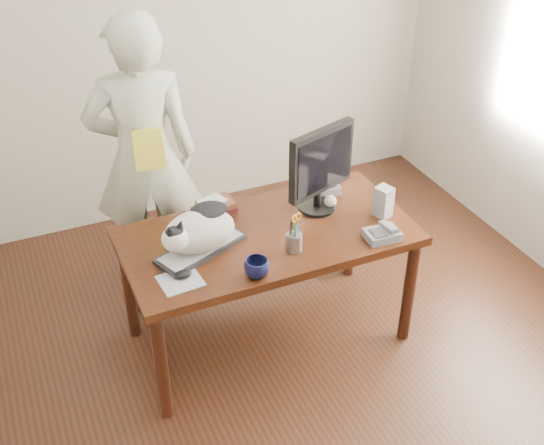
{
  "coord_description": "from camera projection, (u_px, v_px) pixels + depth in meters",
  "views": [
    {
      "loc": [
        -1.22,
        -2.22,
        2.87
      ],
      "look_at": [
        0.0,
        0.55,
        0.85
      ],
      "focal_mm": 45.0,
      "sensor_mm": 36.0,
      "label": 1
    }
  ],
  "objects": [
    {
      "name": "room",
      "position": [
        323.0,
        191.0,
        2.94
      ],
      "size": [
        4.5,
        4.5,
        4.5
      ],
      "color": "black",
      "rests_on": "ground"
    },
    {
      "name": "desk",
      "position": [
        263.0,
        247.0,
        3.87
      ],
      "size": [
        1.6,
        0.8,
        0.75
      ],
      "color": "black",
      "rests_on": "ground"
    },
    {
      "name": "keyboard",
      "position": [
        201.0,
        249.0,
        3.58
      ],
      "size": [
        0.53,
        0.36,
        0.03
      ],
      "rotation": [
        0.0,
        0.0,
        0.39
      ],
      "color": "black",
      "rests_on": "desk"
    },
    {
      "name": "cat",
      "position": [
        198.0,
        230.0,
        3.5
      ],
      "size": [
        0.47,
        0.36,
        0.28
      ],
      "rotation": [
        0.0,
        0.0,
        0.39
      ],
      "color": "white",
      "rests_on": "keyboard"
    },
    {
      "name": "monitor",
      "position": [
        321.0,
        166.0,
        3.77
      ],
      "size": [
        0.44,
        0.28,
        0.51
      ],
      "rotation": [
        0.0,
        0.0,
        0.33
      ],
      "color": "black",
      "rests_on": "desk"
    },
    {
      "name": "pen_cup",
      "position": [
        294.0,
        240.0,
        3.57
      ],
      "size": [
        0.12,
        0.12,
        0.22
      ],
      "rotation": [
        0.0,
        0.0,
        0.41
      ],
      "color": "gray",
      "rests_on": "desk"
    },
    {
      "name": "mousepad",
      "position": [
        180.0,
        281.0,
        3.38
      ],
      "size": [
        0.22,
        0.2,
        0.0
      ],
      "rotation": [
        0.0,
        0.0,
        0.08
      ],
      "color": "#A6A9B2",
      "rests_on": "desk"
    },
    {
      "name": "mouse",
      "position": [
        183.0,
        274.0,
        3.39
      ],
      "size": [
        0.1,
        0.07,
        0.04
      ],
      "rotation": [
        0.0,
        0.0,
        0.08
      ],
      "color": "black",
      "rests_on": "mousepad"
    },
    {
      "name": "coffee_mug",
      "position": [
        257.0,
        268.0,
        3.39
      ],
      "size": [
        0.17,
        0.17,
        0.1
      ],
      "primitive_type": "imported",
      "rotation": [
        0.0,
        0.0,
        0.46
      ],
      "color": "black",
      "rests_on": "desk"
    },
    {
      "name": "phone",
      "position": [
        383.0,
        234.0,
        3.68
      ],
      "size": [
        0.19,
        0.16,
        0.08
      ],
      "rotation": [
        0.0,
        0.0,
        -0.06
      ],
      "color": "slate",
      "rests_on": "desk"
    },
    {
      "name": "speaker",
      "position": [
        383.0,
        202.0,
        3.83
      ],
      "size": [
        0.1,
        0.11,
        0.18
      ],
      "rotation": [
        0.0,
        0.0,
        0.32
      ],
      "color": "#959597",
      "rests_on": "desk"
    },
    {
      "name": "baseball",
      "position": [
        330.0,
        201.0,
        3.94
      ],
      "size": [
        0.07,
        0.07,
        0.07
      ],
      "rotation": [
        0.0,
        0.0,
        0.03
      ],
      "color": "white",
      "rests_on": "desk"
    },
    {
      "name": "book_stack",
      "position": [
        215.0,
        207.0,
        3.89
      ],
      "size": [
        0.25,
        0.21,
        0.08
      ],
      "rotation": [
        0.0,
        0.0,
        0.2
      ],
      "color": "#471219",
      "rests_on": "desk"
    },
    {
      "name": "calculator",
      "position": [
        325.0,
        186.0,
        4.1
      ],
      "size": [
        0.15,
        0.19,
        0.06
      ],
      "rotation": [
        0.0,
        0.0,
        -0.07
      ],
      "color": "slate",
      "rests_on": "desk"
    },
    {
      "name": "person",
      "position": [
        144.0,
        158.0,
        4.11
      ],
      "size": [
        0.73,
        0.54,
        1.82
      ],
      "primitive_type": "imported",
      "rotation": [
        0.0,
        0.0,
        2.97
      ],
      "color": "white",
      "rests_on": "ground"
    },
    {
      "name": "held_book",
      "position": [
        149.0,
        150.0,
        3.9
      ],
      "size": [
        0.19,
        0.13,
        0.24
      ],
      "rotation": [
        0.0,
        0.0,
        -0.17
      ],
      "color": "yellow",
      "rests_on": "person"
    }
  ]
}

